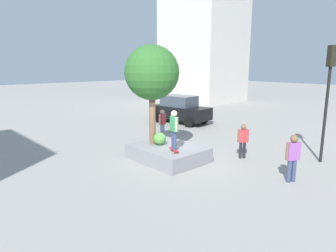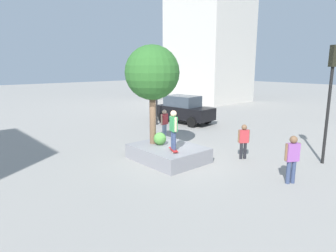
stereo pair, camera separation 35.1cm
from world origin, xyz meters
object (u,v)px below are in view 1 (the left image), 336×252
Objects in this scene: traffic_light_corner at (329,85)px; traffic_light_median at (153,79)px; skateboard at (174,150)px; sedan_parked at (181,109)px; planter_ledge at (168,153)px; bystander_watching at (293,155)px; pedestrian_crossing at (243,139)px; skateboarder at (174,127)px; passerby_with_bag at (162,121)px; plaza_tree at (152,73)px.

traffic_light_median is (-11.14, -0.05, -0.13)m from traffic_light_corner.
traffic_light_corner is at bearing 51.84° from skateboard.
sedan_parked reaches higher than skateboard.
bystander_watching is (4.80, 1.54, 0.68)m from planter_ledge.
sedan_parked reaches higher than pedestrian_crossing.
passerby_with_bag is (-4.03, 2.95, -0.70)m from skateboarder.
bystander_watching is at bearing -87.15° from traffic_light_corner.
passerby_with_bag is (3.17, -2.01, -2.24)m from traffic_light_median.
plaza_tree is 5.37× the size of skateboard.
planter_ledge is 8.48m from traffic_light_median.
traffic_light_corner reaches higher than planter_ledge.
planter_ledge is 7.25m from traffic_light_corner.
traffic_light_corner is at bearing 0.26° from traffic_light_median.
passerby_with_bag is 1.03× the size of pedestrian_crossing.
pedestrian_crossing is at bearing -141.83° from traffic_light_corner.
planter_ledge is at bearing -38.30° from passerby_with_bag.
plaza_tree is 4.71m from passerby_with_bag.
passerby_with_bag is (-3.32, 2.63, 0.62)m from planter_ledge.
traffic_light_median reaches higher than skateboard.
sedan_parked is 0.90× the size of traffic_light_corner.
sedan_parked is 11.64m from bystander_watching.
passerby_with_bag is at bearing 143.83° from skateboard.
bystander_watching is (4.09, 1.87, 0.31)m from skateboard.
skateboard is 0.17× the size of traffic_light_corner.
plaza_tree is at bearing -167.28° from planter_ledge.
sedan_parked reaches higher than passerby_with_bag.
planter_ledge is 0.63× the size of traffic_light_corner.
traffic_light_corner is (4.65, 4.69, 2.99)m from planter_ledge.
skateboarder is at bearing -155.48° from bystander_watching.
traffic_light_corner reaches higher than pedestrian_crossing.
bystander_watching is at bearing 17.10° from plaza_tree.
planter_ledge is 1.92× the size of passerby_with_bag.
traffic_light_corner is at bearing 92.85° from bystander_watching.
pedestrian_crossing reaches higher than skateboard.
plaza_tree is 7.34m from traffic_light_corner.
traffic_light_corner is 2.83× the size of bystander_watching.
traffic_light_median is (-7.20, 4.96, 2.48)m from skateboard.
pedestrian_crossing is (1.34, 2.97, -0.73)m from skateboarder.
plaza_tree is 2.62m from skateboarder.
traffic_light_median is 4.37m from passerby_with_bag.
plaza_tree is 0.89× the size of traffic_light_corner.
plaza_tree reaches higher than passerby_with_bag.
pedestrian_crossing is at bearing 44.61° from plaza_tree.
sedan_parked is (-4.90, 6.70, -2.76)m from plaza_tree.
traffic_light_corner reaches higher than skateboard.
skateboarder is 1.04× the size of pedestrian_crossing.
skateboard is 0.95m from skateboarder.
planter_ledge is 1.99× the size of pedestrian_crossing.
sedan_parked is 2.81× the size of pedestrian_crossing.
plaza_tree is at bearing -135.39° from pedestrian_crossing.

